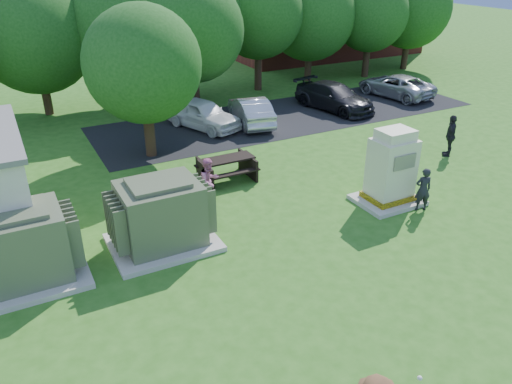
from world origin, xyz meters
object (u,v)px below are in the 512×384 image
transformer_right (161,216)px  car_dark (334,97)px  car_white (203,114)px  picnic_table (227,166)px  generator_cabinet (391,171)px  person_at_picnic (209,181)px  person_by_generator (423,189)px  car_silver_a (251,111)px  transformer_left (21,249)px  person_walking_right (450,136)px  car_silver_b (395,86)px

transformer_right → car_dark: transformer_right is taller
car_white → picnic_table: bearing=-126.2°
picnic_table → car_dark: bearing=32.1°
generator_cabinet → person_at_picnic: 6.07m
car_white → car_dark: size_ratio=0.86×
person_by_generator → car_silver_a: 10.66m
transformer_right → car_dark: 15.26m
transformer_left → person_by_generator: transformer_left is taller
person_walking_right → car_white: size_ratio=0.43×
picnic_table → car_white: size_ratio=0.50×
transformer_right → picnic_table: bearing=42.6°
generator_cabinet → car_silver_a: size_ratio=0.64×
transformer_left → person_by_generator: size_ratio=2.01×
car_silver_b → person_walking_right: bearing=52.2°
car_white → car_silver_a: (2.32, -0.53, -0.03)m
transformer_left → person_at_picnic: bearing=17.0°
car_white → car_silver_b: (12.07, 0.04, -0.06)m
transformer_right → car_silver_a: 11.45m
picnic_table → car_white: car_white is taller
transformer_right → person_at_picnic: bearing=38.9°
picnic_table → car_dark: car_dark is taller
person_walking_right → transformer_right: bearing=-40.7°
person_by_generator → picnic_table: bearing=-27.9°
person_at_picnic → car_silver_a: size_ratio=0.40×
transformer_left → car_white: size_ratio=0.73×
generator_cabinet → car_white: (-2.59, 10.21, -0.44)m
generator_cabinet → person_at_picnic: (-5.40, 2.76, -0.32)m
person_walking_right → car_white: 11.16m
transformer_right → car_dark: (12.44, 8.84, -0.28)m
person_at_picnic → car_silver_a: 8.62m
transformer_left → car_dark: transformer_left is taller
generator_cabinet → person_by_generator: generator_cabinet is taller
picnic_table → car_dark: size_ratio=0.43×
transformer_right → car_silver_a: bearing=49.8°
person_walking_right → car_dark: size_ratio=0.37×
person_by_generator → car_white: person_by_generator is taller
generator_cabinet → car_dark: generator_cabinet is taller
person_walking_right → transformer_left: bearing=-41.9°
person_by_generator → person_at_picnic: bearing=-11.8°
transformer_left → picnic_table: (7.26, 3.28, -0.43)m
generator_cabinet → person_walking_right: bearing=22.6°
car_dark → person_at_picnic: bearing=-157.0°
car_silver_b → transformer_right: bearing=19.0°
car_white → person_by_generator: bearing=-96.2°
person_by_generator → person_walking_right: (4.53, 3.08, 0.12)m
transformer_right → person_at_picnic: transformer_right is taller
person_by_generator → car_silver_a: size_ratio=0.37×
generator_cabinet → car_white: generator_cabinet is taller
car_silver_a → car_dark: size_ratio=0.85×
person_by_generator → person_walking_right: person_walking_right is taller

